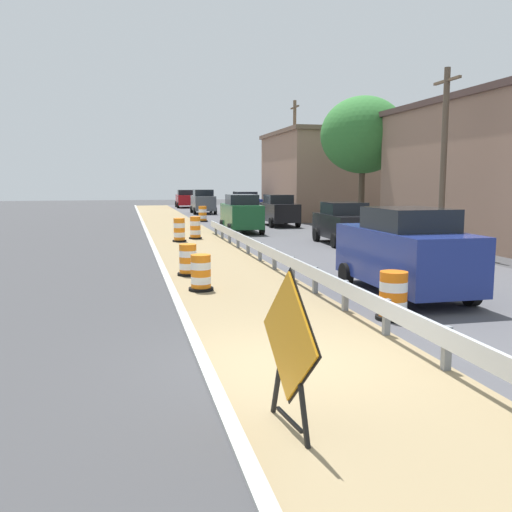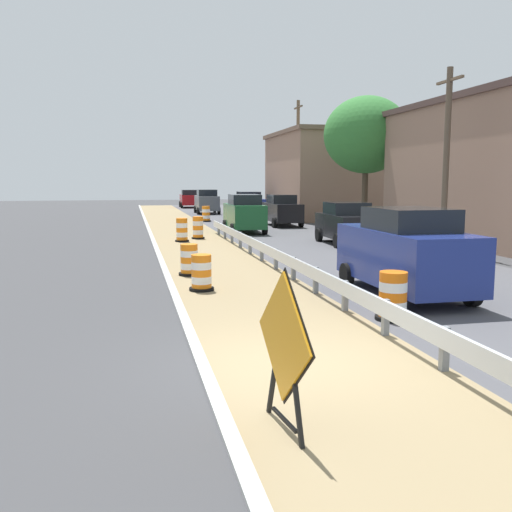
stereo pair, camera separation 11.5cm
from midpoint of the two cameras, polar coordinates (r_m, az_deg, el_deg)
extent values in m
plane|color=#3D3D3F|center=(9.19, 3.30, -10.94)|extent=(160.00, 160.00, 0.00)
cube|color=#8E7A56|center=(9.38, 7.19, -10.58)|extent=(3.70, 120.00, 0.01)
cube|color=#ADADA8|center=(8.94, -4.91, -11.47)|extent=(0.20, 120.00, 0.11)
cube|color=silver|center=(9.19, 18.55, -7.76)|extent=(0.08, 47.50, 0.32)
cube|color=slate|center=(9.28, 18.92, -8.90)|extent=(0.12, 0.12, 0.70)
cube|color=slate|center=(11.03, 13.30, -6.08)|extent=(0.12, 0.12, 0.70)
cube|color=slate|center=(12.87, 9.29, -4.01)|extent=(0.12, 0.12, 0.70)
cube|color=slate|center=(14.77, 6.31, -2.45)|extent=(0.12, 0.12, 0.70)
cube|color=slate|center=(16.71, 4.02, -1.25)|extent=(0.12, 0.12, 0.70)
cube|color=slate|center=(18.68, 2.21, -0.30)|extent=(0.12, 0.12, 0.70)
cube|color=slate|center=(20.66, 0.74, 0.48)|extent=(0.12, 0.12, 0.70)
cube|color=slate|center=(22.66, -0.46, 1.11)|extent=(0.12, 0.12, 0.70)
cube|color=slate|center=(24.67, -1.47, 1.64)|extent=(0.12, 0.12, 0.70)
cube|color=slate|center=(26.69, -2.33, 2.10)|extent=(0.12, 0.12, 0.70)
cube|color=slate|center=(28.72, -3.07, 2.48)|extent=(0.12, 0.12, 0.70)
cube|color=slate|center=(30.75, -3.71, 2.82)|extent=(0.12, 0.12, 0.70)
cube|color=black|center=(6.49, 4.65, -14.14)|extent=(0.10, 0.39, 1.06)
cube|color=black|center=(7.09, 2.28, -12.19)|extent=(0.10, 0.39, 1.06)
cube|color=black|center=(6.94, 3.38, -16.23)|extent=(0.13, 0.72, 0.04)
cube|color=orange|center=(6.59, 3.29, -8.22)|extent=(0.22, 1.54, 1.54)
cube|color=black|center=(6.60, 3.44, -8.20)|extent=(0.21, 1.63, 1.64)
cylinder|color=orange|center=(12.33, 13.93, -5.82)|extent=(0.59, 0.59, 0.21)
cylinder|color=white|center=(12.29, 13.96, -4.89)|extent=(0.59, 0.59, 0.21)
cylinder|color=orange|center=(12.25, 13.99, -3.95)|extent=(0.59, 0.59, 0.21)
cylinder|color=white|center=(12.21, 14.02, -3.00)|extent=(0.59, 0.59, 0.21)
cylinder|color=orange|center=(12.17, 14.06, -2.04)|extent=(0.59, 0.59, 0.21)
cylinder|color=black|center=(12.35, 13.92, -6.11)|extent=(0.73, 0.73, 0.08)
cylinder|color=orange|center=(15.18, -5.33, -3.14)|extent=(0.54, 0.54, 0.19)
cylinder|color=white|center=(15.14, -5.34, -2.41)|extent=(0.54, 0.54, 0.19)
cylinder|color=orange|center=(15.11, -5.35, -1.69)|extent=(0.54, 0.54, 0.19)
cylinder|color=white|center=(15.08, -5.35, -0.96)|extent=(0.54, 0.54, 0.19)
cylinder|color=orange|center=(15.05, -5.36, -0.22)|extent=(0.54, 0.54, 0.19)
cylinder|color=black|center=(15.19, -5.32, -3.35)|extent=(0.67, 0.67, 0.08)
cylinder|color=orange|center=(17.65, -6.60, -1.63)|extent=(0.53, 0.53, 0.20)
cylinder|color=white|center=(17.62, -6.61, -1.01)|extent=(0.53, 0.53, 0.20)
cylinder|color=orange|center=(17.59, -6.62, -0.37)|extent=(0.53, 0.53, 0.20)
cylinder|color=white|center=(17.56, -6.63, 0.26)|extent=(0.53, 0.53, 0.20)
cylinder|color=orange|center=(17.54, -6.64, 0.89)|extent=(0.53, 0.53, 0.20)
cylinder|color=black|center=(17.66, -6.59, -1.82)|extent=(0.67, 0.67, 0.08)
cylinder|color=orange|center=(27.44, -7.40, 1.69)|extent=(0.54, 0.54, 0.23)
cylinder|color=white|center=(27.42, -7.41, 2.17)|extent=(0.54, 0.54, 0.23)
cylinder|color=orange|center=(27.40, -7.41, 2.64)|extent=(0.54, 0.54, 0.23)
cylinder|color=white|center=(27.38, -7.42, 3.12)|extent=(0.54, 0.54, 0.23)
cylinder|color=orange|center=(27.36, -7.43, 3.59)|extent=(0.54, 0.54, 0.23)
cylinder|color=black|center=(27.45, -7.39, 1.54)|extent=(0.67, 0.67, 0.08)
cylinder|color=orange|center=(28.68, -5.79, 1.97)|extent=(0.53, 0.53, 0.23)
cylinder|color=white|center=(28.66, -5.79, 2.43)|extent=(0.53, 0.53, 0.23)
cylinder|color=orange|center=(28.64, -5.80, 2.88)|extent=(0.53, 0.53, 0.23)
cylinder|color=white|center=(28.62, -5.80, 3.33)|extent=(0.53, 0.53, 0.23)
cylinder|color=orange|center=(28.61, -5.81, 3.78)|extent=(0.53, 0.53, 0.23)
cylinder|color=black|center=(28.69, -5.78, 1.83)|extent=(0.66, 0.66, 0.08)
cylinder|color=orange|center=(40.84, -5.01, 3.66)|extent=(0.58, 0.58, 0.22)
cylinder|color=white|center=(40.82, -5.01, 3.97)|extent=(0.58, 0.58, 0.22)
cylinder|color=orange|center=(40.81, -5.02, 4.29)|extent=(0.58, 0.58, 0.22)
cylinder|color=white|center=(40.80, -5.02, 4.60)|extent=(0.58, 0.58, 0.22)
cylinder|color=orange|center=(40.79, -5.03, 4.91)|extent=(0.58, 0.58, 0.22)
cylinder|color=black|center=(40.84, -5.01, 3.56)|extent=(0.72, 0.72, 0.08)
cube|color=#195128|center=(31.97, -1.11, 4.12)|extent=(1.85, 4.34, 1.28)
cube|color=black|center=(31.76, -1.05, 5.76)|extent=(1.63, 2.01, 0.56)
cylinder|color=black|center=(33.27, -3.06, 3.14)|extent=(0.23, 0.64, 0.64)
cylinder|color=black|center=(33.58, -0.06, 3.19)|extent=(0.23, 0.64, 0.64)
cylinder|color=black|center=(30.47, -2.26, 2.73)|extent=(0.23, 0.64, 0.64)
cylinder|color=black|center=(30.80, 1.00, 2.79)|extent=(0.23, 0.64, 0.64)
cube|color=black|center=(36.82, 2.76, 4.47)|extent=(1.78, 4.34, 1.15)
cube|color=black|center=(36.95, 2.70, 5.81)|extent=(1.58, 2.00, 0.56)
cylinder|color=black|center=(35.73, 4.69, 3.43)|extent=(0.23, 0.64, 0.64)
cylinder|color=black|center=(35.27, 1.98, 3.40)|extent=(0.23, 0.64, 0.64)
cylinder|color=black|center=(38.46, 3.46, 3.74)|extent=(0.23, 0.64, 0.64)
cylinder|color=black|center=(38.03, 0.94, 3.71)|extent=(0.23, 0.64, 0.64)
cube|color=maroon|center=(62.69, -6.77, 5.70)|extent=(1.92, 4.72, 1.07)
cube|color=black|center=(62.48, -6.76, 6.44)|extent=(1.67, 2.19, 0.56)
cylinder|color=black|center=(64.18, -7.66, 5.25)|extent=(0.24, 0.65, 0.64)
cylinder|color=black|center=(64.32, -6.06, 5.28)|extent=(0.24, 0.65, 0.64)
cylinder|color=black|center=(61.11, -7.49, 5.13)|extent=(0.24, 0.65, 0.64)
cylinder|color=black|center=(61.25, -5.81, 5.17)|extent=(0.24, 0.65, 0.64)
cube|color=navy|center=(46.48, -0.64, 5.14)|extent=(1.85, 4.53, 1.16)
cube|color=black|center=(46.62, -0.69, 6.21)|extent=(1.66, 2.09, 0.56)
cylinder|color=black|center=(45.25, 0.89, 4.34)|extent=(0.22, 0.64, 0.64)
cylinder|color=black|center=(44.86, -1.40, 4.31)|extent=(0.22, 0.64, 0.64)
cylinder|color=black|center=(48.16, 0.07, 4.54)|extent=(0.22, 0.64, 0.64)
cylinder|color=black|center=(47.79, -2.09, 4.51)|extent=(0.22, 0.64, 0.64)
cube|color=navy|center=(14.88, 15.08, -0.03)|extent=(1.91, 4.72, 1.37)
cube|color=black|center=(14.62, 15.55, 3.63)|extent=(1.71, 2.17, 0.56)
cylinder|color=black|center=(15.99, 9.40, -1.85)|extent=(0.22, 0.64, 0.64)
cylinder|color=black|center=(16.78, 15.43, -1.57)|extent=(0.22, 0.64, 0.64)
cylinder|color=black|center=(13.20, 14.42, -3.99)|extent=(0.22, 0.64, 0.64)
cylinder|color=black|center=(14.15, 21.31, -3.50)|extent=(0.22, 0.64, 0.64)
cube|color=black|center=(26.39, 9.39, 3.03)|extent=(2.06, 4.28, 1.06)
cube|color=black|center=(26.49, 9.31, 4.81)|extent=(1.78, 2.00, 0.56)
cylinder|color=black|center=(25.49, 12.43, 1.59)|extent=(0.25, 0.65, 0.64)
cylinder|color=black|center=(24.82, 8.38, 1.53)|extent=(0.25, 0.65, 0.64)
cylinder|color=black|center=(28.06, 10.24, 2.19)|extent=(0.25, 0.65, 0.64)
cylinder|color=black|center=(27.45, 6.52, 2.14)|extent=(0.25, 0.65, 0.64)
cube|color=#4C5156|center=(50.79, -4.96, 5.39)|extent=(1.89, 4.35, 1.27)
cube|color=black|center=(50.60, -4.95, 6.42)|extent=(1.66, 2.02, 0.56)
cylinder|color=black|center=(52.14, -6.13, 4.73)|extent=(0.23, 0.64, 0.64)
cylinder|color=black|center=(52.35, -4.15, 4.77)|extent=(0.23, 0.64, 0.64)
cylinder|color=black|center=(49.31, -5.81, 4.57)|extent=(0.23, 0.64, 0.64)
cylinder|color=black|center=(49.53, -3.72, 4.61)|extent=(0.23, 0.64, 0.64)
cube|color=#93705B|center=(45.09, 7.48, 7.94)|extent=(7.88, 10.25, 6.42)
cube|color=brown|center=(45.23, 7.55, 12.20)|extent=(8.19, 10.66, 0.30)
cylinder|color=brown|center=(23.79, 18.87, 8.99)|extent=(0.24, 0.24, 7.31)
cube|color=brown|center=(24.10, 19.21, 16.50)|extent=(0.12, 1.80, 0.10)
cylinder|color=brown|center=(42.01, 4.34, 9.59)|extent=(0.24, 0.24, 8.74)
cube|color=brown|center=(42.32, 4.39, 14.83)|extent=(0.12, 1.80, 0.10)
cylinder|color=#4C3D2D|center=(35.20, 11.06, 5.69)|extent=(0.36, 0.36, 3.63)
ellipsoid|color=#337533|center=(35.29, 11.23, 11.97)|extent=(5.13, 5.13, 4.62)
camera|label=1|loc=(0.06, -89.75, 0.03)|focal=39.40mm
camera|label=2|loc=(0.06, 90.25, -0.03)|focal=39.40mm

